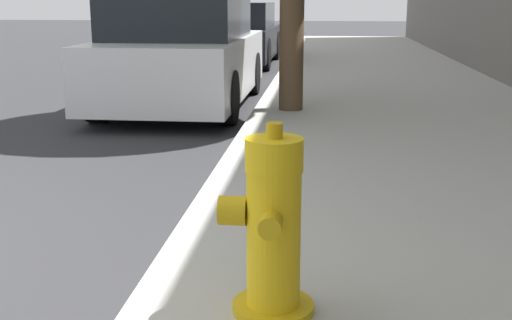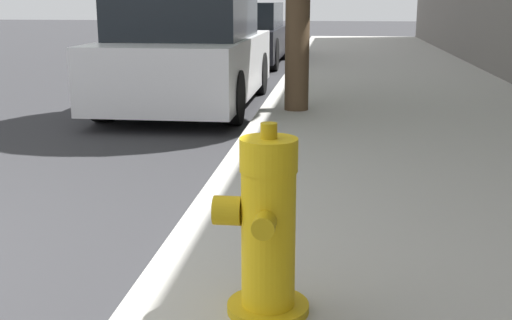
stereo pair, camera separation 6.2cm
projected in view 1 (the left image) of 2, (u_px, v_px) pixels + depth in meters
The scene contains 3 objects.
fire_hydrant at pixel (272, 229), 2.55m from camera, with size 0.39×0.40×0.79m.
parked_car_near at pixel (183, 53), 8.33m from camera, with size 1.72×3.93×1.48m.
parked_car_mid at pixel (236, 35), 13.80m from camera, with size 1.70×4.03×1.31m.
Camera 1 is at (2.81, -2.53, 1.39)m, focal length 45.00 mm.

